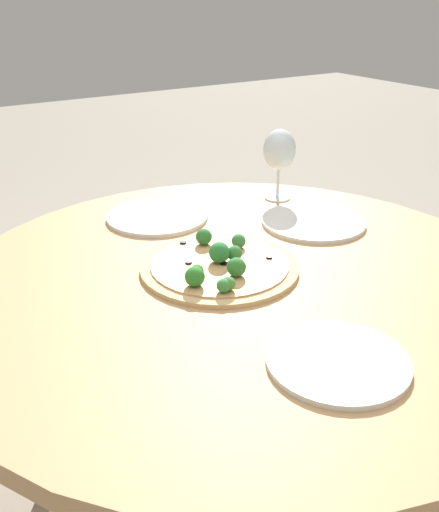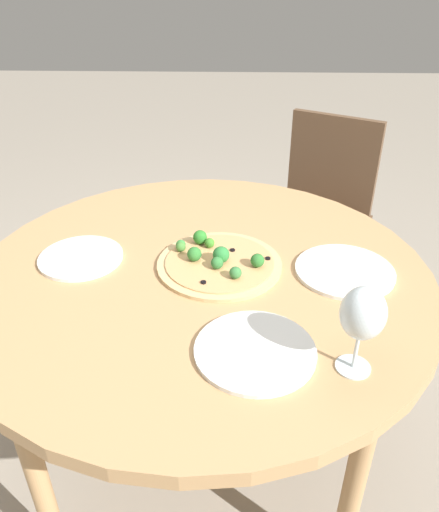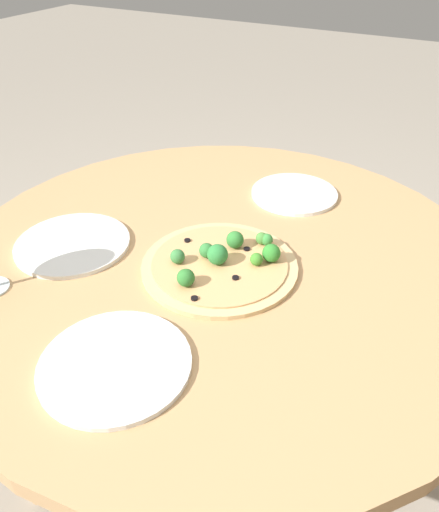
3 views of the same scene
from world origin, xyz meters
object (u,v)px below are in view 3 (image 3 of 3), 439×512
pizza (221,263)px  plate_far (116,365)px  plate_near (73,244)px  plate_side (294,194)px

pizza → plate_far: 0.33m
plate_near → plate_far: same height
plate_near → plate_far: size_ratio=1.00×
plate_far → plate_side: 0.70m
plate_near → plate_side: size_ratio=1.13×
pizza → plate_far: pizza is taller
pizza → plate_near: size_ratio=1.29×
plate_far → plate_side: (0.04, 0.70, 0.00)m
plate_far → plate_near: bearing=142.0°
pizza → plate_near: bearing=-165.4°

